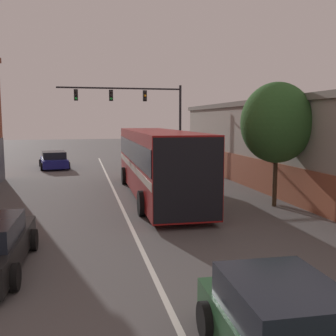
{
  "coord_description": "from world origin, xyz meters",
  "views": [
    {
      "loc": [
        -1.62,
        -0.01,
        3.72
      ],
      "look_at": [
        2.04,
        16.62,
        1.65
      ],
      "focal_mm": 42.0,
      "sensor_mm": 36.0,
      "label": 1
    }
  ],
  "objects": [
    {
      "name": "street_tree_near",
      "position": [
        6.52,
        15.4,
        3.61
      ],
      "size": [
        3.12,
        2.81,
        5.33
      ],
      "color": "#3D2D1E",
      "rests_on": "ground_plane"
    },
    {
      "name": "lane_center_line",
      "position": [
        0.0,
        16.6,
        0.0
      ],
      "size": [
        0.14,
        45.19,
        0.01
      ],
      "color": "silver",
      "rests_on": "ground_plane"
    },
    {
      "name": "building_right_storefront",
      "position": [
        10.97,
        18.45,
        2.54
      ],
      "size": [
        7.31,
        28.67,
        4.83
      ],
      "color": "#9E998E",
      "rests_on": "ground_plane"
    },
    {
      "name": "traffic_signal_gantry",
      "position": [
        2.66,
        29.18,
        4.77
      ],
      "size": [
        9.14,
        0.36,
        6.35
      ],
      "color": "black",
      "rests_on": "ground_plane"
    },
    {
      "name": "hatchback_foreground",
      "position": [
        1.24,
        4.9,
        0.63
      ],
      "size": [
        2.07,
        3.97,
        1.34
      ],
      "rotation": [
        0.0,
        0.0,
        1.54
      ],
      "color": "#285633",
      "rests_on": "ground_plane"
    },
    {
      "name": "parked_car_left_near",
      "position": [
        -3.78,
        31.78,
        0.63
      ],
      "size": [
        2.57,
        4.8,
        1.32
      ],
      "rotation": [
        0.0,
        0.0,
        1.7
      ],
      "color": "navy",
      "rests_on": "ground_plane"
    },
    {
      "name": "bus",
      "position": [
        1.97,
        18.82,
        1.82
      ],
      "size": [
        2.99,
        12.71,
        3.23
      ],
      "rotation": [
        0.0,
        0.0,
        1.55
      ],
      "color": "maroon",
      "rests_on": "ground_plane"
    }
  ]
}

